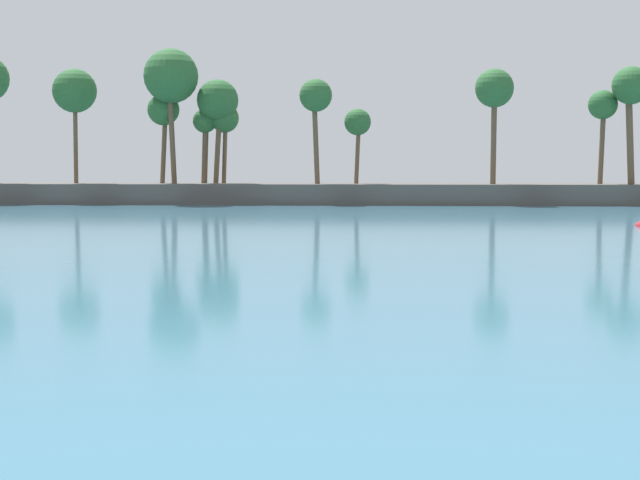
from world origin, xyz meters
TOP-DOWN VIEW (x-y plane):
  - sea at (0.00, 63.02)m, footprint 220.00×112.06m
  - palm_headland at (-2.32, 79.07)m, footprint 89.33×6.51m

SIDE VIEW (x-z plane):
  - sea at x=0.00m, z-range 0.00..0.06m
  - palm_headland at x=-2.32m, z-range -2.50..10.82m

